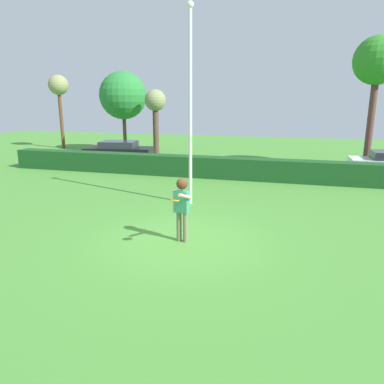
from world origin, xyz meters
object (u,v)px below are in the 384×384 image
frisbee (174,200)px  maple_tree (378,63)px  lamppost (190,99)px  willow_tree (59,88)px  parked_car_black (119,150)px  bare_elm_tree (155,105)px  oak_tree (123,96)px  person (182,203)px

frisbee → maple_tree: bearing=63.8°
lamppost → willow_tree: (-14.11, 12.67, 0.89)m
parked_car_black → willow_tree: 9.27m
parked_car_black → maple_tree: maple_tree is taller
lamppost → parked_car_black: lamppost is taller
frisbee → willow_tree: size_ratio=0.04×
maple_tree → bare_elm_tree: maple_tree is taller
willow_tree → frisbee: bearing=-48.9°
willow_tree → lamppost: bearing=-41.9°
oak_tree → frisbee: bearing=-60.8°
bare_elm_tree → oak_tree: (-2.85, 1.00, 0.63)m
frisbee → willow_tree: bearing=131.1°
frisbee → oak_tree: (-9.32, 16.67, 2.68)m
person → frisbee: bearing=-87.0°
frisbee → parked_car_black: frisbee is taller
person → frisbee: (0.04, -0.76, 0.27)m
person → parked_car_black: bearing=123.2°
lamppost → parked_car_black: 11.25m
lamppost → willow_tree: lamppost is taller
bare_elm_tree → person: bearing=-66.7°
bare_elm_tree → willow_tree: bearing=170.4°
bare_elm_tree → frisbee: bearing=-67.6°
frisbee → oak_tree: bearing=119.2°
parked_car_black → maple_tree: (14.56, 0.94, 4.95)m
person → bare_elm_tree: bare_elm_tree is taller
parked_car_black → willow_tree: bearing=148.0°
maple_tree → oak_tree: size_ratio=1.22×
lamppost → bare_elm_tree: lamppost is taller
frisbee → maple_tree: 15.77m
lamppost → maple_tree: bearing=50.6°
person → willow_tree: willow_tree is taller
parked_car_black → oak_tree: bearing=110.2°
person → willow_tree: bearing=132.3°
lamppost → maple_tree: 12.02m
bare_elm_tree → lamppost: bearing=-63.4°
willow_tree → oak_tree: bearing=-4.5°
person → bare_elm_tree: size_ratio=0.40×
person → willow_tree: size_ratio=0.31×
parked_car_black → frisbee: bearing=-58.2°
lamppost → willow_tree: size_ratio=1.23×
frisbee → oak_tree: size_ratio=0.04×
person → lamppost: bearing=102.2°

